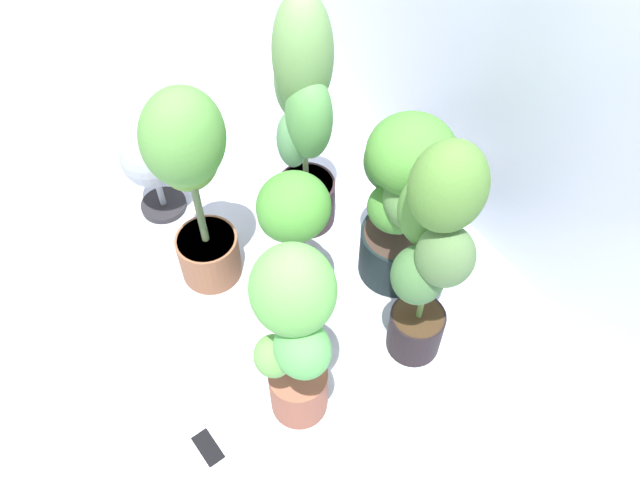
# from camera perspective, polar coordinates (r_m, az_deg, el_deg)

# --- Properties ---
(ground_plane) EXTENTS (8.00, 8.00, 0.00)m
(ground_plane) POSITION_cam_1_polar(r_m,az_deg,el_deg) (2.34, -3.78, -6.55)
(ground_plane) COLOR silver
(ground_plane) RESTS_ON ground
(potted_plant_front_left) EXTENTS (0.37, 0.33, 0.84)m
(potted_plant_front_left) POSITION_cam_1_polar(r_m,az_deg,el_deg) (2.11, -11.20, 5.70)
(potted_plant_front_left) COLOR brown
(potted_plant_front_left) RESTS_ON ground
(potted_plant_back_left) EXTENTS (0.34, 0.28, 0.99)m
(potted_plant_back_left) POSITION_cam_1_polar(r_m,az_deg,el_deg) (2.21, -1.45, 10.90)
(potted_plant_back_left) COLOR #312125
(potted_plant_back_left) RESTS_ON ground
(potted_plant_front_right) EXTENTS (0.33, 0.28, 0.80)m
(potted_plant_front_right) POSITION_cam_1_polar(r_m,az_deg,el_deg) (1.76, -2.30, -7.92)
(potted_plant_front_right) COLOR #94533E
(potted_plant_front_right) RESTS_ON ground
(potted_plant_back_right) EXTENTS (0.34, 0.27, 0.94)m
(potted_plant_back_right) POSITION_cam_1_polar(r_m,az_deg,el_deg) (1.84, 9.73, -0.57)
(potted_plant_back_right) COLOR black
(potted_plant_back_right) RESTS_ON ground
(potted_plant_back_center) EXTENTS (0.42, 0.33, 0.72)m
(potted_plant_back_center) POSITION_cam_1_polar(r_m,az_deg,el_deg) (2.15, 7.28, 3.84)
(potted_plant_back_center) COLOR black
(potted_plant_back_center) RESTS_ON ground
(potted_plant_center) EXTENTS (0.36, 0.31, 0.64)m
(potted_plant_center) POSITION_cam_1_polar(r_m,az_deg,el_deg) (2.08, -2.22, 0.07)
(potted_plant_center) COLOR black
(potted_plant_center) RESTS_ON ground
(cell_phone) EXTENTS (0.15, 0.08, 0.01)m
(cell_phone) POSITION_cam_1_polar(r_m,az_deg,el_deg) (2.15, -9.74, -17.44)
(cell_phone) COLOR white
(cell_phone) RESTS_ON ground
(floor_fan) EXTENTS (0.24, 0.24, 0.39)m
(floor_fan) POSITION_cam_1_polar(r_m,az_deg,el_deg) (2.52, -14.49, 6.64)
(floor_fan) COLOR #272529
(floor_fan) RESTS_ON ground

